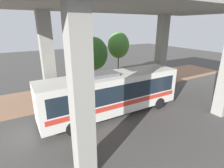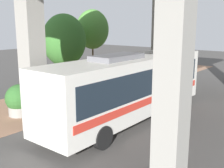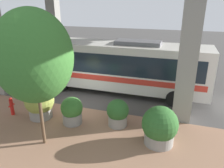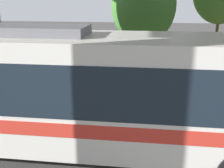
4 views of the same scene
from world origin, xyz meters
The scene contains 9 objects.
ground_plane centered at (0.00, 0.00, 0.00)m, with size 80.00×80.00×0.00m, color #474442.
sidewalk_strip centered at (-3.00, 0.00, 0.01)m, with size 6.00×40.00×0.02m.
bus centered at (3.10, -1.73, 1.94)m, with size 2.72×11.29×3.57m.
fire_hydrant centered at (-1.94, 2.96, 0.52)m, with size 0.39×0.19×1.03m.
planter_front centered at (-1.71, -0.58, 0.70)m, with size 1.10×1.10×1.42m.
planter_middle centered at (-1.70, 1.31, 0.87)m, with size 1.53×1.53×1.78m.
planter_back centered at (-2.09, -4.96, 0.85)m, with size 1.55×1.55×1.76m.
planter_extra centered at (-1.21, -2.83, 0.70)m, with size 1.10×1.10×1.40m.
street_tree_far centered at (-3.61, -0.19, 3.89)m, with size 3.02×3.02×5.71m.
Camera 3 is at (-10.38, -5.50, 5.86)m, focal length 35.00 mm.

